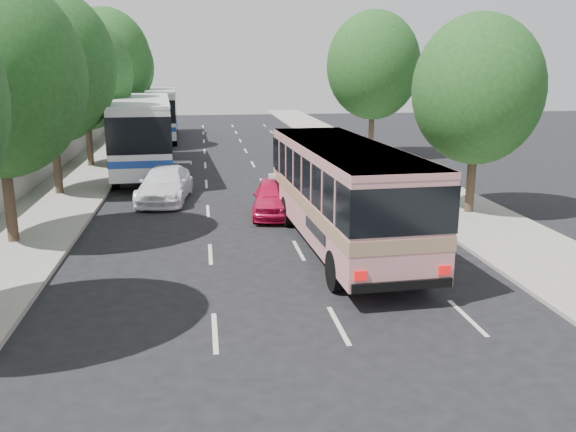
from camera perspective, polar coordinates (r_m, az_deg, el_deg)
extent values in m
plane|color=black|center=(16.28, -0.28, -7.53)|extent=(120.00, 120.00, 0.00)
cube|color=#9E998E|center=(36.08, -18.28, 3.90)|extent=(4.00, 90.00, 0.15)
cube|color=#9E998E|center=(37.03, 8.63, 4.67)|extent=(4.00, 90.00, 0.12)
cube|color=#9E998E|center=(36.32, -21.18, 5.05)|extent=(0.30, 90.00, 1.50)
cylinder|color=#38281E|center=(22.37, -24.68, 1.97)|extent=(0.36, 0.36, 3.61)
sphere|color=#1C4619|center=(21.59, -25.23, 14.77)|extent=(3.71, 3.71, 3.71)
cylinder|color=#38281E|center=(30.04, -20.86, 5.30)|extent=(0.36, 0.36, 3.80)
ellipsoid|color=#1C4619|center=(29.76, -21.54, 12.93)|extent=(6.00, 6.00, 6.90)
sphere|color=#1C4619|center=(29.40, -21.11, 15.31)|extent=(3.90, 3.90, 3.90)
cylinder|color=#38281E|center=(37.82, -18.11, 6.92)|extent=(0.36, 0.36, 3.50)
ellipsoid|color=#1C4619|center=(37.58, -18.55, 12.49)|extent=(5.52, 5.52, 6.35)
sphere|color=#1C4619|center=(37.22, -18.14, 14.21)|extent=(3.59, 3.59, 3.59)
cylinder|color=#38281E|center=(45.64, -16.33, 8.47)|extent=(0.36, 0.36, 3.99)
ellipsoid|color=#1C4619|center=(45.47, -16.70, 13.74)|extent=(6.30, 6.30, 7.24)
sphere|color=#1C4619|center=(45.14, -16.35, 15.37)|extent=(4.09, 4.09, 4.09)
cylinder|color=#38281E|center=(53.58, -15.36, 9.14)|extent=(0.36, 0.36, 3.72)
ellipsoid|color=#1C4619|center=(53.42, -15.63, 13.32)|extent=(5.88, 5.88, 6.76)
sphere|color=#1C4619|center=(53.08, -15.32, 14.61)|extent=(3.82, 3.82, 3.82)
cylinder|color=#38281E|center=(25.76, 16.77, 3.67)|extent=(0.36, 0.36, 3.23)
ellipsoid|color=#1C4619|center=(25.41, 17.32, 11.23)|extent=(5.10, 5.10, 5.87)
sphere|color=#1C4619|center=(25.29, 18.62, 13.44)|extent=(3.32, 3.31, 3.31)
cylinder|color=#38281E|center=(40.74, 7.80, 8.16)|extent=(0.36, 0.36, 3.80)
ellipsoid|color=#1C4619|center=(40.54, 7.99, 13.79)|extent=(6.00, 6.00, 6.90)
sphere|color=#1C4619|center=(40.37, 8.74, 15.47)|extent=(3.90, 3.90, 3.90)
cube|color=#CF8587|center=(19.93, 5.13, 2.50)|extent=(3.24, 10.98, 2.91)
cube|color=#9E7A59|center=(19.99, 5.11, 1.55)|extent=(3.28, 11.00, 0.38)
cube|color=black|center=(19.83, 5.17, 4.00)|extent=(3.30, 11.01, 1.19)
cube|color=#CF8587|center=(19.70, 5.22, 6.40)|extent=(3.26, 11.00, 0.17)
cylinder|color=black|center=(23.06, -0.04, 0.44)|extent=(0.38, 1.14, 1.13)
cylinder|color=black|center=(23.62, 5.72, 0.70)|extent=(0.38, 1.14, 1.13)
cylinder|color=black|center=(16.56, 4.49, -5.12)|extent=(0.38, 1.14, 1.13)
cylinder|color=black|center=(17.33, 12.24, -4.53)|extent=(0.38, 1.14, 1.13)
imported|color=#D61245|center=(24.77, -1.19, 1.83)|extent=(2.34, 4.59, 1.50)
imported|color=white|center=(27.89, -11.43, 2.91)|extent=(2.66, 5.28, 1.47)
cube|color=silver|center=(35.61, -13.38, 7.83)|extent=(3.73, 13.85, 3.48)
cube|color=black|center=(35.56, -13.42, 8.52)|extent=(3.78, 13.88, 1.71)
cube|color=navy|center=(35.71, -13.30, 6.42)|extent=(3.77, 13.87, 0.34)
cube|color=silver|center=(35.48, -13.53, 10.50)|extent=(3.75, 13.87, 0.16)
cylinder|color=black|center=(40.18, -14.94, 5.91)|extent=(0.44, 1.28, 1.26)
cylinder|color=black|center=(40.10, -11.20, 6.10)|extent=(0.44, 1.28, 1.26)
cylinder|color=black|center=(31.17, -15.83, 3.61)|extent=(0.44, 1.28, 1.26)
cylinder|color=black|center=(31.07, -11.02, 3.85)|extent=(0.44, 1.28, 1.26)
cube|color=silver|center=(51.30, -12.01, 9.57)|extent=(3.19, 13.13, 3.32)
cube|color=black|center=(51.28, -12.03, 10.03)|extent=(3.24, 13.17, 1.63)
cube|color=navy|center=(51.37, -11.96, 8.64)|extent=(3.23, 13.16, 0.33)
cube|color=silver|center=(51.21, -12.10, 11.34)|extent=(3.21, 13.15, 0.15)
cylinder|color=black|center=(55.61, -13.08, 8.13)|extent=(0.39, 1.21, 1.20)
cylinder|color=black|center=(55.53, -10.50, 8.24)|extent=(0.39, 1.21, 1.20)
cylinder|color=black|center=(46.98, -13.60, 7.07)|extent=(0.39, 1.21, 1.20)
cylinder|color=black|center=(46.88, -10.56, 7.21)|extent=(0.39, 1.21, 1.20)
cube|color=silver|center=(24.61, -1.20, 3.74)|extent=(0.57, 0.25, 0.18)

